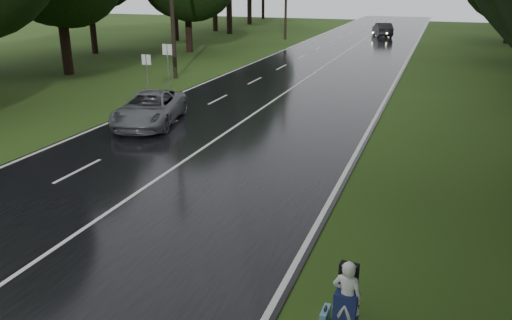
# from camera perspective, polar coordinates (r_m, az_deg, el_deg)

# --- Properties ---
(ground) EXTENTS (160.00, 160.00, 0.00)m
(ground) POSITION_cam_1_polar(r_m,az_deg,el_deg) (15.55, -15.24, -5.10)
(ground) COLOR #2A4514
(ground) RESTS_ON ground
(road) EXTENTS (12.00, 140.00, 0.04)m
(road) POSITION_cam_1_polar(r_m,az_deg,el_deg) (33.15, 4.78, 8.51)
(road) COLOR black
(road) RESTS_ON ground
(lane_center) EXTENTS (0.12, 140.00, 0.01)m
(lane_center) POSITION_cam_1_polar(r_m,az_deg,el_deg) (33.14, 4.79, 8.55)
(lane_center) COLOR silver
(lane_center) RESTS_ON road
(grey_car) EXTENTS (3.65, 5.72, 1.47)m
(grey_car) POSITION_cam_1_polar(r_m,az_deg,el_deg) (23.86, -11.87, 5.70)
(grey_car) COLOR #545659
(grey_car) RESTS_ON road
(far_car) EXTENTS (3.04, 5.12, 1.59)m
(far_car) POSITION_cam_1_polar(r_m,az_deg,el_deg) (64.15, 14.02, 14.04)
(far_car) COLOR black
(far_car) RESTS_ON road
(hitchhiker) EXTENTS (0.59, 0.54, 1.53)m
(hitchhiker) POSITION_cam_1_polar(r_m,az_deg,el_deg) (9.88, 10.14, -15.21)
(hitchhiker) COLOR silver
(hitchhiker) RESTS_ON ground
(suitcase) EXTENTS (0.14, 0.44, 0.31)m
(suitcase) POSITION_cam_1_polar(r_m,az_deg,el_deg) (10.36, 7.76, -17.01)
(suitcase) COLOR teal
(suitcase) RESTS_ON ground
(utility_pole_mid) EXTENTS (1.80, 0.28, 10.74)m
(utility_pole_mid) POSITION_cam_1_polar(r_m,az_deg,el_deg) (35.62, -9.02, 9.07)
(utility_pole_mid) COLOR black
(utility_pole_mid) RESTS_ON ground
(utility_pole_far) EXTENTS (1.80, 0.28, 10.71)m
(utility_pole_far) POSITION_cam_1_polar(r_m,az_deg,el_deg) (59.47, 3.29, 13.37)
(utility_pole_far) COLOR black
(utility_pole_far) RESTS_ON ground
(road_sign_a) EXTENTS (0.57, 0.10, 2.38)m
(road_sign_a) POSITION_cam_1_polar(r_m,az_deg,el_deg) (30.21, -11.95, 7.04)
(road_sign_a) COLOR white
(road_sign_a) RESTS_ON ground
(road_sign_b) EXTENTS (0.65, 0.10, 2.69)m
(road_sign_b) POSITION_cam_1_polar(r_m,az_deg,el_deg) (32.24, -9.70, 7.95)
(road_sign_b) COLOR white
(road_sign_b) RESTS_ON ground
(tree_left_d) EXTENTS (7.98, 7.98, 12.47)m
(tree_left_d) POSITION_cam_1_polar(r_m,az_deg,el_deg) (39.07, -20.25, 9.03)
(tree_left_d) COLOR black
(tree_left_d) RESTS_ON ground
(tree_left_e) EXTENTS (7.42, 7.42, 11.59)m
(tree_left_e) POSITION_cam_1_polar(r_m,az_deg,el_deg) (49.10, -7.46, 11.96)
(tree_left_e) COLOR black
(tree_left_e) RESTS_ON ground
(tree_left_f) EXTENTS (11.09, 11.09, 17.33)m
(tree_left_f) POSITION_cam_1_polar(r_m,az_deg,el_deg) (66.04, -2.98, 13.98)
(tree_left_f) COLOR black
(tree_left_f) RESTS_ON ground
(tree_right_f) EXTENTS (8.33, 8.33, 13.02)m
(tree_right_f) POSITION_cam_1_polar(r_m,az_deg,el_deg) (61.57, 26.24, 11.67)
(tree_right_f) COLOR black
(tree_right_f) RESTS_ON ground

